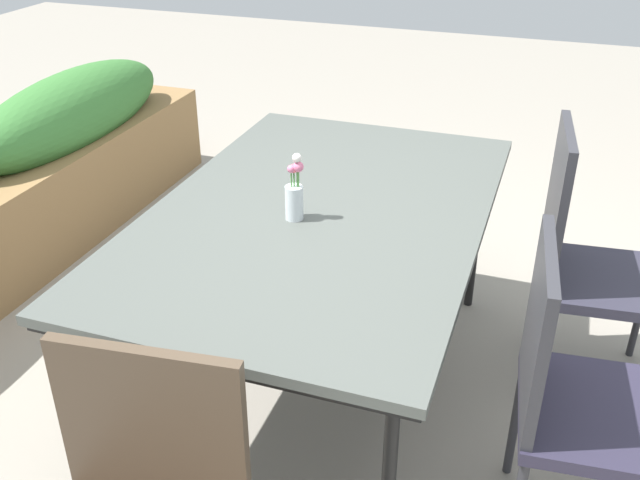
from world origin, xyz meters
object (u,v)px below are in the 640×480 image
Objects in this scene: dining_table at (320,220)px; chair_near_right at (583,253)px; flower_vase at (295,195)px; chair_near_left at (577,389)px; potted_plant at (378,177)px.

chair_near_right reaches higher than dining_table.
dining_table is 0.95m from chair_near_right.
dining_table is 0.17m from flower_vase.
flower_vase is at bearing 150.77° from dining_table.
flower_vase is (0.29, 0.92, 0.30)m from chair_near_left.
chair_near_left is 0.76m from chair_near_right.
chair_near_right reaches higher than potted_plant.
chair_near_left is at bearing -5.32° from chair_near_right.
dining_table is at bearing -29.23° from flower_vase.
chair_near_right is 4.42× the size of flower_vase.
flower_vase is 0.47× the size of potted_plant.
dining_table is 1.78× the size of chair_near_left.
dining_table is 0.96m from chair_near_left.
flower_vase reaches higher than dining_table.
dining_table is 1.52m from potted_plant.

